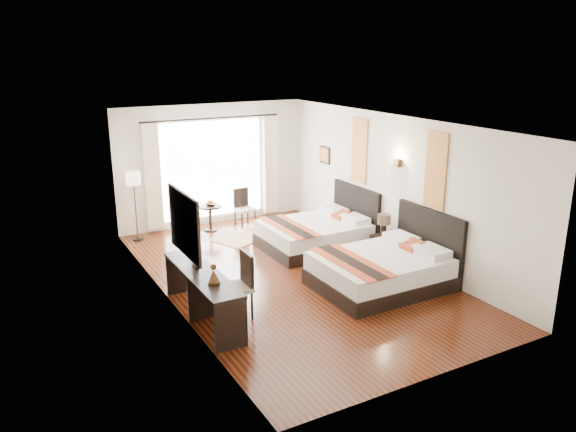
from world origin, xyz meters
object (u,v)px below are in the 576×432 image
bed_far (318,233)px  table_lamp (384,221)px  nightstand (385,248)px  desk_chair (236,298)px  floor_lamp (133,183)px  fruit_bowl (211,204)px  window_chair (245,215)px  console_desk (203,295)px  bed_near (384,268)px  vase (390,235)px  television (190,246)px  side_table (210,218)px

bed_far → table_lamp: 1.48m
nightstand → desk_chair: size_ratio=0.49×
floor_lamp → fruit_bowl: size_ratio=6.35×
window_chair → console_desk: bearing=-36.6°
bed_far → floor_lamp: (-3.17, 2.28, 0.95)m
floor_lamp → nightstand: bearing=-42.2°
bed_near → table_lamp: bed_near is taller
vase → window_chair: 3.82m
fruit_bowl → window_chair: (0.80, -0.07, -0.35)m
table_lamp → vase: 0.35m
vase → console_desk: bearing=-173.7°
fruit_bowl → bed_near: bearing=-71.5°
bed_far → nightstand: bed_far is taller
window_chair → bed_near: bearing=4.7°
television → desk_chair: (0.44, -0.75, -0.69)m
console_desk → television: television is taller
table_lamp → desk_chair: desk_chair is taller
nightstand → window_chair: (-1.47, 3.35, 0.03)m
bed_far → table_lamp: bed_far is taller
fruit_bowl → side_table: bearing=-175.4°
bed_near → side_table: bearing=108.8°
vase → console_desk: (-3.95, -0.43, -0.19)m
desk_chair → nightstand: bearing=-165.0°
television → floor_lamp: 3.63m
vase → window_chair: size_ratio=0.16×
television → fruit_bowl: bearing=-8.6°
nightstand → side_table: side_table is taller
fruit_bowl → window_chair: window_chair is taller
bed_far → nightstand: (0.75, -1.28, -0.07)m
console_desk → side_table: bearing=67.2°
vase → floor_lamp: (-3.89, 3.74, 0.69)m
side_table → desk_chair: bearing=-106.2°
nightstand → bed_near: bearing=-129.2°
desk_chair → bed_far: bearing=-140.9°
bed_near → fruit_bowl: bearing=108.5°
television → fruit_bowl: (1.70, 3.48, -0.38)m
window_chair → side_table: bearing=-98.9°
nightstand → desk_chair: bearing=-167.0°
window_chair → floor_lamp: bearing=-99.1°
television → side_table: bearing=-8.2°
vase → television: 3.95m
bed_near → bed_far: size_ratio=1.04×
table_lamp → side_table: size_ratio=0.69×
table_lamp → nightstand: bearing=-100.4°
nightstand → vase: (-0.04, -0.18, 0.33)m
bed_near → window_chair: bed_near is taller
floor_lamp → side_table: 1.90m
nightstand → vase: size_ratio=3.57×
console_desk → television: (0.02, 0.55, 0.62)m
nightstand → television: bearing=-179.1°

